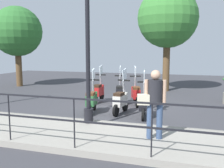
% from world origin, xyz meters
% --- Properties ---
extents(ground_plane, '(28.00, 28.00, 0.00)m').
position_xyz_m(ground_plane, '(0.00, 0.00, 0.00)').
color(ground_plane, '#38383D').
extents(promenade_walkway, '(2.20, 20.00, 0.15)m').
position_xyz_m(promenade_walkway, '(-3.15, 0.00, 0.07)').
color(promenade_walkway, gray).
rests_on(promenade_walkway, ground_plane).
extents(fence_railing, '(0.04, 16.03, 1.07)m').
position_xyz_m(fence_railing, '(-4.20, 0.00, 0.91)').
color(fence_railing, black).
rests_on(fence_railing, promenade_walkway).
extents(lamp_post_near, '(0.26, 0.90, 4.11)m').
position_xyz_m(lamp_post_near, '(-2.40, 0.41, 1.96)').
color(lamp_post_near, black).
rests_on(lamp_post_near, promenade_walkway).
extents(pedestrian_with_bag, '(0.36, 0.64, 1.59)m').
position_xyz_m(pedestrian_with_bag, '(-3.16, -1.51, 1.08)').
color(pedestrian_with_bag, '#384C70').
rests_on(pedestrian_with_bag, promenade_walkway).
extents(tree_large, '(2.92, 2.92, 4.72)m').
position_xyz_m(tree_large, '(3.97, 7.48, 3.24)').
color(tree_large, brown).
rests_on(tree_large, ground_plane).
extents(tree_distant, '(3.10, 3.10, 5.38)m').
position_xyz_m(tree_distant, '(4.70, -1.15, 3.80)').
color(tree_distant, brown).
rests_on(tree_distant, ground_plane).
extents(scooter_near_0, '(1.23, 0.45, 1.54)m').
position_xyz_m(scooter_near_0, '(-0.90, -0.90, 0.48)').
color(scooter_near_0, black).
rests_on(scooter_near_0, ground_plane).
extents(scooter_near_1, '(1.23, 0.45, 1.54)m').
position_xyz_m(scooter_near_1, '(-0.64, -0.06, 0.48)').
color(scooter_near_1, black).
rests_on(scooter_near_1, ground_plane).
extents(scooter_near_2, '(1.23, 0.46, 1.54)m').
position_xyz_m(scooter_near_2, '(-0.85, 0.92, 0.48)').
color(scooter_near_2, black).
rests_on(scooter_near_2, ground_plane).
extents(scooter_far_0, '(1.20, 0.55, 1.54)m').
position_xyz_m(scooter_far_0, '(0.81, -0.30, 0.48)').
color(scooter_far_0, black).
rests_on(scooter_far_0, ground_plane).
extents(scooter_far_1, '(1.22, 0.50, 1.54)m').
position_xyz_m(scooter_far_1, '(0.82, 0.36, 0.48)').
color(scooter_far_1, black).
rests_on(scooter_far_1, ground_plane).
extents(scooter_far_2, '(1.23, 0.44, 1.54)m').
position_xyz_m(scooter_far_2, '(0.94, 1.31, 0.48)').
color(scooter_far_2, black).
rests_on(scooter_far_2, ground_plane).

